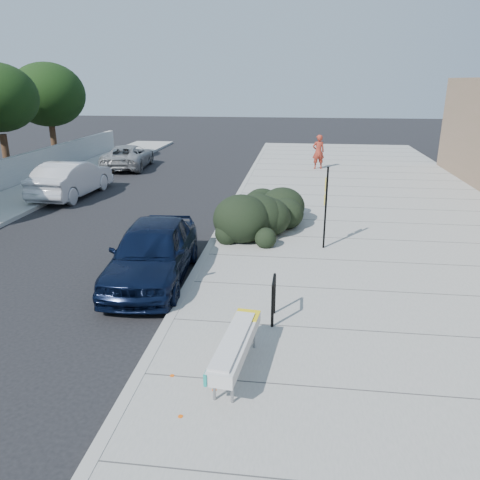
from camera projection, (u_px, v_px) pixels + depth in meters
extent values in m
plane|color=black|center=(170.00, 325.00, 10.14)|extent=(120.00, 120.00, 0.00)
cube|color=gray|center=(393.00, 253.00, 14.15)|extent=(11.20, 50.00, 0.15)
cube|color=#9E9E99|center=(211.00, 245.00, 14.80)|extent=(0.22, 50.00, 0.17)
cylinder|color=#332114|center=(7.00, 158.00, 24.36)|extent=(0.36, 0.36, 2.40)
cylinder|color=#332114|center=(54.00, 145.00, 29.06)|extent=(0.36, 0.36, 2.40)
ellipsoid|color=black|center=(48.00, 95.00, 28.08)|extent=(4.40, 4.40, 3.74)
cylinder|color=gray|center=(214.00, 389.00, 7.47)|extent=(0.05, 0.05, 0.42)
cylinder|color=gray|center=(232.00, 391.00, 7.41)|extent=(0.05, 0.05, 0.42)
cylinder|color=gray|center=(239.00, 336.00, 9.02)|extent=(0.05, 0.05, 0.42)
cylinder|color=gray|center=(254.00, 337.00, 8.95)|extent=(0.05, 0.05, 0.42)
cylinder|color=gray|center=(228.00, 351.00, 8.19)|extent=(0.22, 1.68, 0.04)
cylinder|color=gray|center=(244.00, 353.00, 8.12)|extent=(0.22, 1.68, 0.04)
cube|color=#B2B2B2|center=(236.00, 344.00, 8.11)|extent=(0.68, 2.24, 0.23)
cube|color=yellow|center=(247.00, 315.00, 8.87)|extent=(0.50, 0.49, 0.02)
cube|color=teal|center=(207.00, 376.00, 7.24)|extent=(0.08, 0.26, 0.21)
cylinder|color=black|center=(273.00, 307.00, 9.62)|extent=(0.06, 0.06, 0.93)
cylinder|color=black|center=(274.00, 294.00, 10.18)|extent=(0.06, 0.06, 0.93)
cylinder|color=black|center=(274.00, 280.00, 9.75)|extent=(0.07, 0.60, 0.06)
cube|color=black|center=(326.00, 208.00, 13.97)|extent=(0.06, 0.06, 2.50)
cube|color=yellow|center=(325.00, 185.00, 13.74)|extent=(0.04, 0.29, 0.40)
cube|color=yellow|center=(325.00, 199.00, 13.89)|extent=(0.04, 0.27, 0.31)
ellipsoid|color=black|center=(264.00, 203.00, 16.21)|extent=(2.86, 4.74, 1.67)
imported|color=black|center=(153.00, 252.00, 12.15)|extent=(2.20, 4.83, 1.61)
imported|color=silver|center=(72.00, 179.00, 21.09)|extent=(1.95, 5.01, 1.63)
imported|color=gray|center=(128.00, 156.00, 27.99)|extent=(2.79, 5.20, 1.39)
imported|color=maroon|center=(318.00, 152.00, 26.88)|extent=(0.80, 0.62, 1.94)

